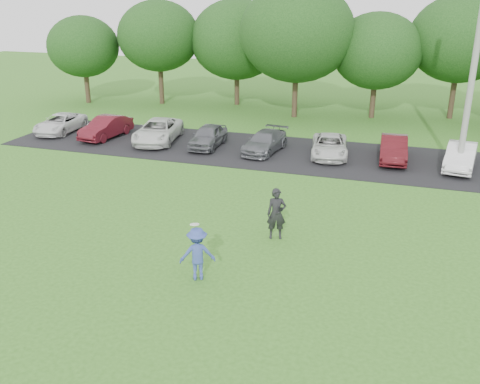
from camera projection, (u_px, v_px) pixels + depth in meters
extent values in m
plane|color=#33671D|center=(205.00, 270.00, 16.37)|extent=(100.00, 100.00, 0.00)
cube|color=black|center=(296.00, 154.00, 27.93)|extent=(32.00, 6.50, 0.03)
cylinder|color=gray|center=(475.00, 57.00, 23.26)|extent=(0.28, 0.28, 10.62)
imported|color=#374A9B|center=(197.00, 254.00, 15.61)|extent=(1.21, 1.00, 1.64)
cylinder|color=white|center=(195.00, 224.00, 15.29)|extent=(0.28, 0.27, 0.10)
imported|color=black|center=(276.00, 214.00, 18.18)|extent=(0.76, 0.61, 1.80)
cube|color=black|center=(281.00, 209.00, 17.88)|extent=(0.16, 0.14, 0.10)
imported|color=white|center=(60.00, 123.00, 31.95)|extent=(2.06, 4.01, 1.08)
imported|color=#57131C|center=(106.00, 127.00, 30.73)|extent=(1.69, 3.83, 1.22)
imported|color=silver|center=(158.00, 131.00, 29.93)|extent=(2.77, 4.72, 1.23)
imported|color=#5A5C62|center=(208.00, 136.00, 28.94)|extent=(1.51, 3.53, 1.19)
imported|color=#5B5E63|center=(265.00, 142.00, 28.06)|extent=(1.96, 3.87, 1.08)
imported|color=silver|center=(330.00, 146.00, 27.34)|extent=(2.34, 4.08, 1.07)
imported|color=#4B1015|center=(393.00, 149.00, 26.60)|extent=(1.50, 3.75, 1.21)
imported|color=white|center=(461.00, 156.00, 25.37)|extent=(1.76, 3.81, 1.21)
cylinder|color=#38281C|center=(87.00, 88.00, 40.38)|extent=(0.36, 0.36, 2.20)
ellipsoid|color=#214C19|center=(83.00, 46.00, 39.30)|extent=(5.20, 5.20, 4.42)
cylinder|color=#38281C|center=(161.00, 85.00, 39.95)|extent=(0.36, 0.36, 2.70)
ellipsoid|color=#214C19|center=(159.00, 36.00, 38.69)|extent=(5.94, 5.94, 5.05)
cylinder|color=#38281C|center=(237.00, 90.00, 39.70)|extent=(0.36, 0.36, 2.20)
ellipsoid|color=#214C19|center=(237.00, 39.00, 38.43)|extent=(6.68, 6.68, 5.68)
cylinder|color=#38281C|center=(295.00, 97.00, 35.69)|extent=(0.36, 0.36, 2.70)
ellipsoid|color=#214C19|center=(297.00, 33.00, 34.22)|extent=(7.42, 7.42, 6.31)
cylinder|color=#38281C|center=(373.00, 101.00, 35.58)|extent=(0.36, 0.36, 2.20)
ellipsoid|color=#214C19|center=(377.00, 51.00, 34.43)|extent=(5.76, 5.76, 4.90)
cylinder|color=#38281C|center=(452.00, 98.00, 35.30)|extent=(0.36, 0.36, 2.70)
ellipsoid|color=#214C19|center=(461.00, 39.00, 33.96)|extent=(6.50, 6.50, 5.53)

